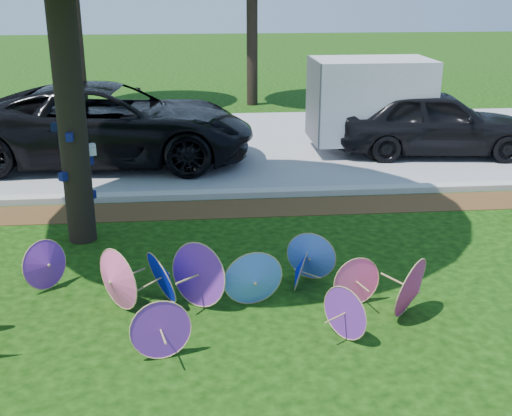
% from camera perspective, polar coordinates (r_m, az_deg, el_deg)
% --- Properties ---
extents(ground, '(90.00, 90.00, 0.00)m').
position_cam_1_polar(ground, '(7.68, -2.36, -11.52)').
color(ground, black).
rests_on(ground, ground).
extents(mulch_strip, '(90.00, 1.00, 0.01)m').
position_cam_1_polar(mulch_strip, '(11.76, -3.57, -0.10)').
color(mulch_strip, '#472D16').
rests_on(mulch_strip, ground).
extents(curb, '(90.00, 0.30, 0.12)m').
position_cam_1_polar(curb, '(12.40, -3.69, 1.22)').
color(curb, '#B7B5AD').
rests_on(curb, ground).
extents(street, '(90.00, 8.00, 0.01)m').
position_cam_1_polar(street, '(16.40, -4.18, 5.61)').
color(street, gray).
rests_on(street, ground).
extents(parasol_pile, '(6.36, 2.28, 0.87)m').
position_cam_1_polar(parasol_pile, '(8.05, -6.30, -6.96)').
color(parasol_pile, red).
rests_on(parasol_pile, ground).
extents(black_van, '(6.65, 3.42, 1.79)m').
position_cam_1_polar(black_van, '(14.96, -12.82, 7.31)').
color(black_van, black).
rests_on(black_van, ground).
extents(dark_pickup, '(4.78, 2.33, 1.57)m').
position_cam_1_polar(dark_pickup, '(15.90, 15.56, 7.38)').
color(dark_pickup, black).
rests_on(dark_pickup, ground).
extents(cargo_trailer, '(2.75, 1.74, 2.52)m').
position_cam_1_polar(cargo_trailer, '(15.76, 10.14, 9.45)').
color(cargo_trailer, silver).
rests_on(cargo_trailer, ground).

